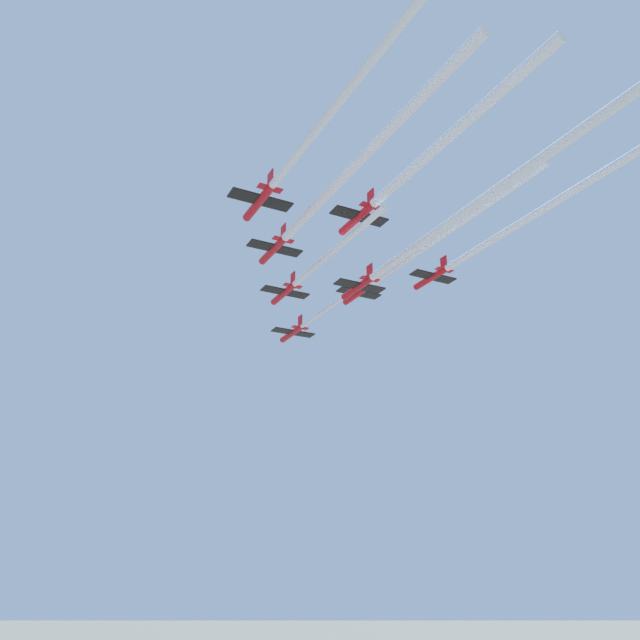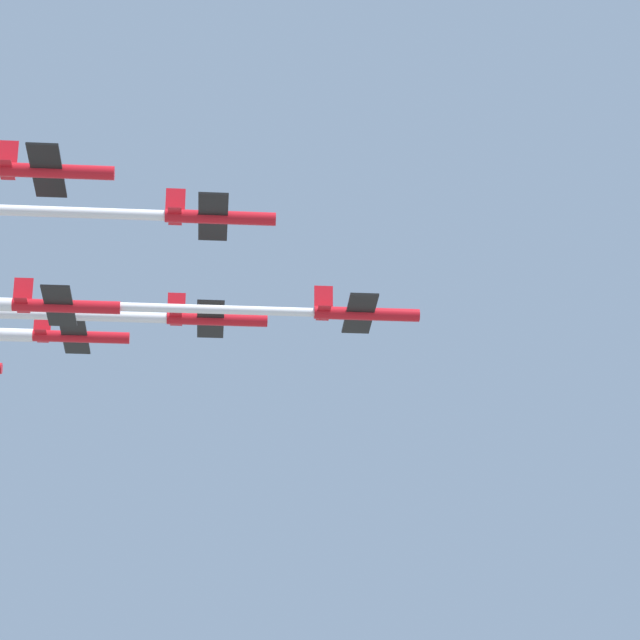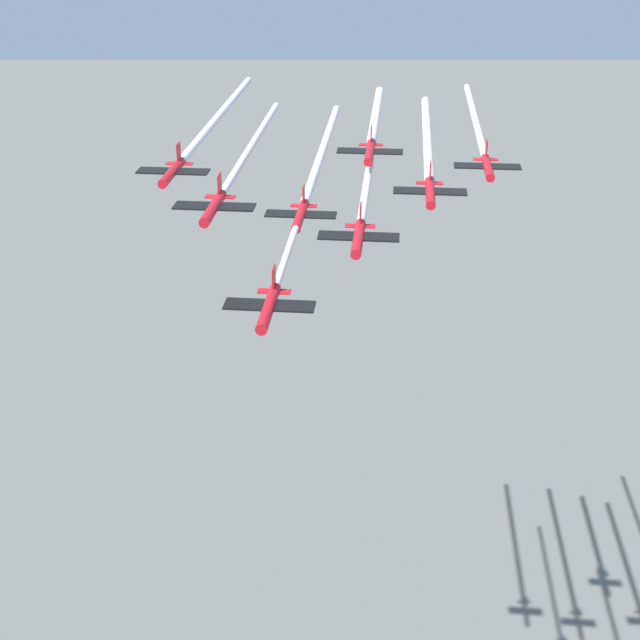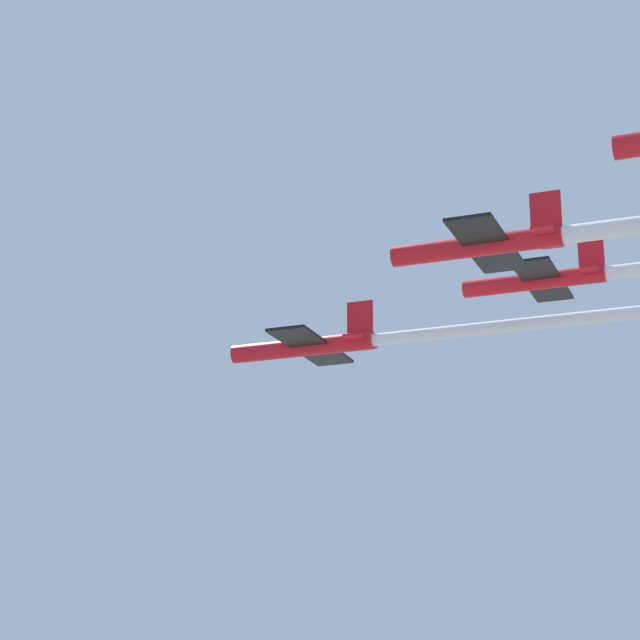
# 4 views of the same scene
# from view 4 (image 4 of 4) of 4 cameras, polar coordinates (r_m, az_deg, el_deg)

# --- Properties ---
(jet_0) EXTENTS (9.79, 9.23, 3.27)m
(jet_0) POSITION_cam_4_polar(r_m,az_deg,el_deg) (80.79, -0.56, -1.21)
(jet_0) COLOR red
(jet_1) EXTENTS (9.79, 9.23, 3.27)m
(jet_1) POSITION_cam_4_polar(r_m,az_deg,el_deg) (70.22, 7.45, 3.43)
(jet_1) COLOR red
(jet_2) EXTENTS (9.79, 9.23, 3.27)m
(jet_2) POSITION_cam_4_polar(r_m,az_deg,el_deg) (86.14, 9.98, 1.80)
(jet_2) COLOR red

